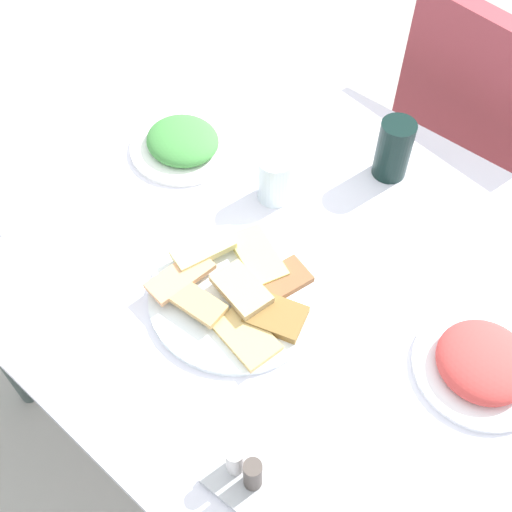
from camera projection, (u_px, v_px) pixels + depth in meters
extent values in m
plane|color=#AAA49B|center=(264.00, 410.00, 1.71)|extent=(6.00, 6.00, 0.00)
cube|color=white|center=(268.00, 251.00, 1.13)|extent=(1.14, 0.90, 0.02)
cylinder|color=#455350|center=(219.00, 151.00, 1.80)|extent=(0.04, 0.04, 0.70)
cube|color=#95363E|center=(492.00, 158.00, 1.69)|extent=(0.47, 0.47, 0.06)
cube|color=#95363E|center=(475.00, 114.00, 1.40)|extent=(0.40, 0.11, 0.46)
cylinder|color=#8E764F|center=(458.00, 149.00, 2.03)|extent=(0.03, 0.03, 0.39)
cylinder|color=#8E764F|center=(482.00, 288.00, 1.71)|extent=(0.03, 0.03, 0.39)
cylinder|color=#8E764F|center=(378.00, 208.00, 1.88)|extent=(0.03, 0.03, 0.39)
cylinder|color=white|center=(237.00, 295.00, 1.05)|extent=(0.30, 0.30, 0.01)
cube|color=#DDD087|center=(203.00, 250.00, 1.08)|extent=(0.08, 0.12, 0.01)
cube|color=#EBD977|center=(258.00, 256.00, 1.08)|extent=(0.13, 0.10, 0.02)
cube|color=tan|center=(241.00, 289.00, 1.03)|extent=(0.11, 0.08, 0.01)
cube|color=brown|center=(280.00, 281.00, 1.06)|extent=(0.08, 0.11, 0.01)
cube|color=#DBB46B|center=(246.00, 336.00, 0.99)|extent=(0.12, 0.08, 0.01)
cube|color=tan|center=(198.00, 304.00, 1.02)|extent=(0.10, 0.05, 0.01)
cube|color=tan|center=(180.00, 276.00, 1.05)|extent=(0.06, 0.12, 0.01)
cube|color=olive|center=(276.00, 316.00, 1.01)|extent=(0.11, 0.09, 0.01)
cylinder|color=white|center=(183.00, 147.00, 1.27)|extent=(0.21, 0.21, 0.01)
ellipsoid|color=#438E40|center=(183.00, 140.00, 1.25)|extent=(0.17, 0.16, 0.05)
cylinder|color=white|center=(480.00, 367.00, 0.98)|extent=(0.21, 0.21, 0.01)
ellipsoid|color=#D6423F|center=(484.00, 362.00, 0.96)|extent=(0.20, 0.20, 0.05)
cylinder|color=black|center=(394.00, 149.00, 1.18)|extent=(0.09, 0.09, 0.12)
cylinder|color=silver|center=(275.00, 178.00, 1.16)|extent=(0.07, 0.07, 0.09)
cube|color=#B2B2B7|center=(244.00, 475.00, 0.88)|extent=(0.10, 0.10, 0.01)
cylinder|color=white|center=(235.00, 460.00, 0.85)|extent=(0.03, 0.03, 0.06)
cylinder|color=#4B413C|center=(253.00, 474.00, 0.84)|extent=(0.03, 0.03, 0.06)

